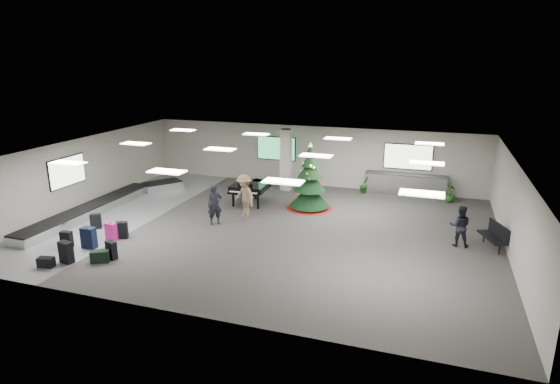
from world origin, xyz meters
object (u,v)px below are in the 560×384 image
(service_counter, at_px, (406,184))
(baggage_carousel, at_px, (106,205))
(traveler_bench, at_px, (460,226))
(traveler_a, at_px, (215,205))
(christmas_tree, at_px, (310,186))
(potted_plant_left, at_px, (364,185))
(grand_piano, at_px, (250,187))
(potted_plant_right, at_px, (450,193))
(bench, at_px, (495,235))
(traveler_b, at_px, (244,196))
(pink_suitcase, at_px, (111,231))

(service_counter, bearing_deg, baggage_carousel, -152.33)
(traveler_bench, bearing_deg, service_counter, -69.85)
(traveler_a, bearing_deg, christmas_tree, 6.42)
(christmas_tree, relative_size, traveler_bench, 1.99)
(potted_plant_left, bearing_deg, service_counter, 9.68)
(service_counter, xyz_separation_m, traveler_bench, (2.36, -6.19, 0.23))
(christmas_tree, bearing_deg, grand_piano, -175.73)
(service_counter, bearing_deg, potted_plant_right, -14.99)
(baggage_carousel, bearing_deg, potted_plant_left, 30.56)
(traveler_a, xyz_separation_m, potted_plant_right, (9.33, 6.37, -0.39))
(traveler_bench, height_order, potted_plant_right, traveler_bench)
(baggage_carousel, xyz_separation_m, christmas_tree, (8.81, 3.10, 0.84))
(service_counter, height_order, traveler_bench, traveler_bench)
(grand_piano, height_order, bench, grand_piano)
(bench, bearing_deg, traveler_bench, 166.41)
(traveler_b, bearing_deg, traveler_a, -90.66)
(traveler_a, bearing_deg, grand_piano, 44.33)
(pink_suitcase, distance_m, potted_plant_right, 15.38)
(baggage_carousel, distance_m, grand_piano, 6.65)
(baggage_carousel, relative_size, traveler_b, 5.12)
(baggage_carousel, height_order, traveler_b, traveler_b)
(traveler_a, bearing_deg, potted_plant_right, -5.44)
(grand_piano, distance_m, traveler_b, 1.91)
(traveler_a, xyz_separation_m, potted_plant_left, (5.18, 6.60, -0.40))
(baggage_carousel, bearing_deg, christmas_tree, 19.37)
(baggage_carousel, relative_size, bench, 6.27)
(traveler_b, bearing_deg, pink_suitcase, -100.96)
(bench, xyz_separation_m, traveler_a, (-10.80, -0.92, 0.31))
(pink_suitcase, distance_m, traveler_bench, 13.06)
(bench, bearing_deg, christmas_tree, 141.51)
(traveler_a, xyz_separation_m, traveler_bench, (9.55, 0.75, -0.06))
(baggage_carousel, distance_m, potted_plant_left, 12.57)
(baggage_carousel, relative_size, grand_piano, 4.68)
(pink_suitcase, xyz_separation_m, traveler_a, (3.00, 2.83, 0.51))
(christmas_tree, bearing_deg, service_counter, 42.07)
(grand_piano, relative_size, traveler_b, 1.09)
(service_counter, height_order, bench, service_counter)
(service_counter, bearing_deg, traveler_bench, -69.16)
(christmas_tree, relative_size, potted_plant_right, 3.46)
(traveler_a, bearing_deg, baggage_carousel, 138.12)
(baggage_carousel, bearing_deg, grand_piano, 25.83)
(christmas_tree, bearing_deg, baggage_carousel, -160.63)
(pink_suitcase, relative_size, traveler_bench, 0.44)
(service_counter, relative_size, pink_suitcase, 5.92)
(traveler_b, bearing_deg, christmas_tree, 72.87)
(grand_piano, height_order, potted_plant_left, grand_piano)
(service_counter, height_order, pink_suitcase, service_counter)
(grand_piano, distance_m, traveler_bench, 9.53)
(baggage_carousel, relative_size, pink_suitcase, 14.20)
(grand_piano, relative_size, potted_plant_right, 2.32)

